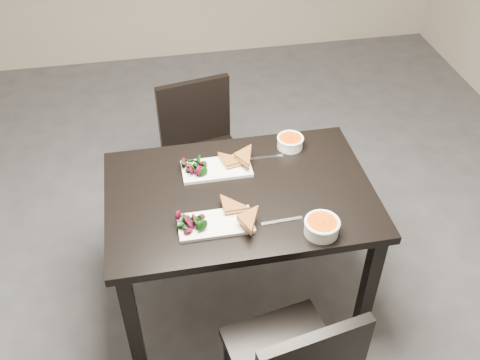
% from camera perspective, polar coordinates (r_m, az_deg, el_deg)
% --- Properties ---
extents(ground, '(5.00, 5.00, 0.00)m').
position_cam_1_polar(ground, '(3.16, -4.48, -8.73)').
color(ground, '#47474C').
rests_on(ground, ground).
extents(table, '(1.20, 0.80, 0.75)m').
position_cam_1_polar(table, '(2.53, 0.00, -2.90)').
color(table, black).
rests_on(table, ground).
extents(chair_far, '(0.49, 0.49, 0.85)m').
position_cam_1_polar(chair_far, '(3.17, -3.98, 3.49)').
color(chair_far, black).
rests_on(chair_far, ground).
extents(plate_near, '(0.31, 0.16, 0.02)m').
position_cam_1_polar(plate_near, '(2.31, -2.56, -4.57)').
color(plate_near, white).
rests_on(plate_near, table).
extents(sandwich_near, '(0.16, 0.12, 0.05)m').
position_cam_1_polar(sandwich_near, '(2.30, -1.04, -3.51)').
color(sandwich_near, '#B06125').
rests_on(sandwich_near, plate_near).
extents(salad_near, '(0.10, 0.09, 0.04)m').
position_cam_1_polar(salad_near, '(2.28, -5.07, -4.37)').
color(salad_near, black).
rests_on(salad_near, plate_near).
extents(soup_bowl_near, '(0.15, 0.15, 0.07)m').
position_cam_1_polar(soup_bowl_near, '(2.28, 8.50, -4.76)').
color(soup_bowl_near, white).
rests_on(soup_bowl_near, table).
extents(cutlery_near, '(0.18, 0.02, 0.00)m').
position_cam_1_polar(cutlery_near, '(2.33, 4.36, -4.24)').
color(cutlery_near, silver).
rests_on(cutlery_near, table).
extents(plate_far, '(0.32, 0.16, 0.02)m').
position_cam_1_polar(plate_far, '(2.57, -2.45, 1.17)').
color(plate_far, white).
rests_on(plate_far, table).
extents(sandwich_far, '(0.18, 0.15, 0.05)m').
position_cam_1_polar(sandwich_far, '(2.55, -0.98, 1.73)').
color(sandwich_far, '#B06125').
rests_on(sandwich_far, plate_far).
extents(salad_far, '(0.10, 0.09, 0.04)m').
position_cam_1_polar(salad_far, '(2.55, -4.69, 1.43)').
color(salad_far, black).
rests_on(salad_far, plate_far).
extents(soup_bowl_far, '(0.13, 0.13, 0.06)m').
position_cam_1_polar(soup_bowl_far, '(2.71, 5.24, 4.01)').
color(soup_bowl_far, white).
rests_on(soup_bowl_far, table).
extents(cutlery_far, '(0.18, 0.02, 0.00)m').
position_cam_1_polar(cutlery_far, '(2.65, 2.56, 2.36)').
color(cutlery_far, silver).
rests_on(cutlery_far, table).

